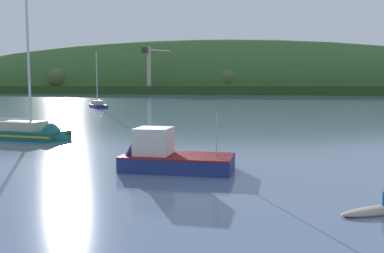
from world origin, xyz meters
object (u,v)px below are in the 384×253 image
object	(u,v)px
sailboat_midwater_white	(32,137)
fishing_boat_moored	(165,161)
dockside_crane	(150,71)
sailboat_far_left	(97,106)

from	to	relation	value
sailboat_midwater_white	fishing_boat_moored	bearing A→B (deg)	-27.12
dockside_crane	fishing_boat_moored	bearing A→B (deg)	-116.91
dockside_crane	sailboat_far_left	size ratio (longest dim) A/B	1.94
sailboat_midwater_white	sailboat_far_left	world-z (taller)	sailboat_midwater_white
sailboat_midwater_white	fishing_boat_moored	distance (m)	16.30
dockside_crane	fishing_boat_moored	size ratio (longest dim) A/B	3.77
sailboat_midwater_white	sailboat_far_left	distance (m)	47.23
sailboat_midwater_white	fishing_boat_moored	xyz separation A→B (m)	(13.13, -9.65, 0.24)
sailboat_far_left	fishing_boat_moored	bearing A→B (deg)	170.17
fishing_boat_moored	sailboat_far_left	bearing A→B (deg)	-62.49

